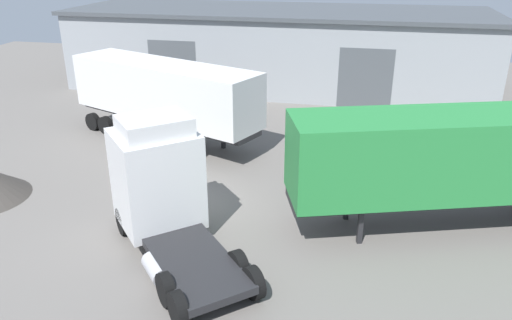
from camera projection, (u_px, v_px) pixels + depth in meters
ground_plane at (190, 204)px, 18.97m from camera, size 60.00×60.00×0.00m
warehouse_building at (278, 48)px, 34.53m from camera, size 28.11×9.46×5.19m
tractor_unit_white at (161, 185)px, 15.90m from camera, size 5.99×6.27×4.22m
container_trailer_green at (462, 156)px, 16.55m from camera, size 11.56×6.06×4.07m
container_trailer_yellow at (163, 92)px, 24.27m from camera, size 10.50×6.23×3.92m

